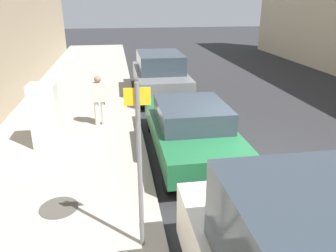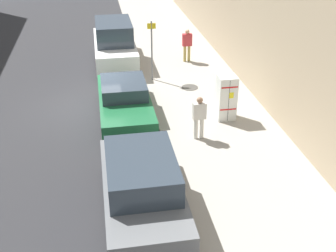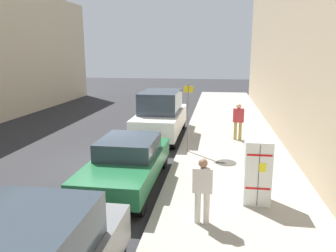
# 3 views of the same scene
# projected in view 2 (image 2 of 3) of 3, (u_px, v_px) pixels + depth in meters

# --- Properties ---
(ground_plane) EXTENTS (80.00, 80.00, 0.00)m
(ground_plane) POSITION_uv_depth(u_px,v_px,m) (91.00, 106.00, 16.70)
(ground_plane) COLOR #28282B
(sidewalk_slab) EXTENTS (4.25, 44.00, 0.12)m
(sidewalk_slab) POSITION_uv_depth(u_px,v_px,m) (201.00, 97.00, 17.35)
(sidewalk_slab) COLOR #9E998E
(sidewalk_slab) RESTS_ON ground
(discarded_refrigerator) EXTENTS (0.66, 0.62, 1.64)m
(discarded_refrigerator) POSITION_uv_depth(u_px,v_px,m) (226.00, 98.00, 15.16)
(discarded_refrigerator) COLOR silver
(discarded_refrigerator) RESTS_ON sidewalk_slab
(manhole_cover) EXTENTS (0.70, 0.70, 0.02)m
(manhole_cover) POSITION_uv_depth(u_px,v_px,m) (190.00, 87.00, 18.02)
(manhole_cover) COLOR #47443F
(manhole_cover) RESTS_ON sidewalk_slab
(street_sign_post) EXTENTS (0.36, 0.07, 2.61)m
(street_sign_post) POSITION_uv_depth(u_px,v_px,m) (152.00, 48.00, 18.13)
(street_sign_post) COLOR slate
(street_sign_post) RESTS_ON sidewalk_slab
(pedestrian_walking_far) EXTENTS (0.44, 0.22, 1.51)m
(pedestrian_walking_far) POSITION_uv_depth(u_px,v_px,m) (199.00, 115.00, 13.84)
(pedestrian_walking_far) COLOR beige
(pedestrian_walking_far) RESTS_ON sidewalk_slab
(pedestrian_standing_near) EXTENTS (0.46, 0.22, 1.60)m
(pedestrian_standing_near) POSITION_uv_depth(u_px,v_px,m) (187.00, 43.00, 20.49)
(pedestrian_standing_near) COLOR #A8934C
(pedestrian_standing_near) RESTS_ON sidewalk_slab
(parked_van_white) EXTENTS (1.90, 4.93, 2.15)m
(parked_van_white) POSITION_uv_depth(u_px,v_px,m) (114.00, 44.00, 20.33)
(parked_van_white) COLOR silver
(parked_van_white) RESTS_ON ground
(parked_sedan_green) EXTENTS (1.84, 4.58, 1.41)m
(parked_sedan_green) POSITION_uv_depth(u_px,v_px,m) (124.00, 100.00, 15.48)
(parked_sedan_green) COLOR #1E6038
(parked_sedan_green) RESTS_ON ground
(parked_suv_gray) EXTENTS (1.94, 4.44, 1.73)m
(parked_suv_gray) POSITION_uv_depth(u_px,v_px,m) (142.00, 186.00, 10.63)
(parked_suv_gray) COLOR slate
(parked_suv_gray) RESTS_ON ground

